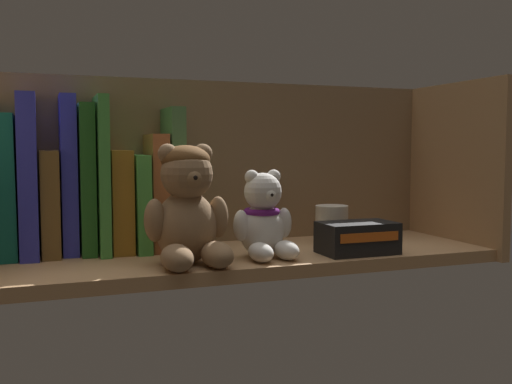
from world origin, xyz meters
TOP-DOWN VIEW (x-y plane):
  - shelf_board at (0.00, 0.00)cm, footprint 80.58×24.16cm
  - shelf_back_panel at (0.00, 12.68)cm, footprint 82.98×1.20cm
  - shelf_side_panel_right at (41.09, 0.00)cm, footprint 1.60×26.56cm
  - book_1 at (-34.86, 9.26)cm, footprint 2.83×12.03cm
  - book_2 at (-31.85, 9.26)cm, footprint 2.72×13.42cm
  - book_3 at (-28.80, 9.26)cm, footprint 2.75×11.94cm
  - book_4 at (-25.92, 9.26)cm, footprint 2.39×9.22cm
  - book_5 at (-23.28, 9.26)cm, footprint 2.28×11.58cm
  - book_6 at (-20.99, 9.26)cm, footprint 1.67×14.49cm
  - book_7 at (-18.18, 9.26)cm, footprint 3.35×12.48cm
  - book_8 at (-15.07, 9.26)cm, footprint 2.39×14.30cm
  - book_9 at (-12.28, 9.26)cm, footprint 2.70×12.77cm
  - book_10 at (-9.48, 9.26)cm, footprint 2.29×13.10cm
  - teddy_bear_larger at (-10.38, -5.88)cm, footprint 12.75×12.99cm
  - teddy_bear_smaller at (1.76, -4.83)cm, footprint 9.89×10.11cm
  - pillar_candle at (17.58, 2.95)cm, footprint 5.72×5.72cm
  - small_product_box at (16.95, -6.93)cm, footprint 11.93×7.45cm

SIDE VIEW (x-z plane):
  - shelf_board at x=0.00cm, z-range 0.00..2.00cm
  - small_product_box at x=16.95cm, z-range 2.00..7.02cm
  - pillar_candle at x=17.58cm, z-range 2.00..8.73cm
  - teddy_bear_smaller at x=1.76cm, z-range 1.02..14.48cm
  - book_8 at x=-15.07cm, z-range 1.99..17.67cm
  - book_3 at x=-28.80cm, z-range 2.00..18.37cm
  - book_7 at x=-18.18cm, z-range 2.00..18.38cm
  - teddy_bear_larger at x=-10.38cm, z-range 1.55..18.96cm
  - book_9 at x=-12.28cm, z-range 2.00..20.98cm
  - book_1 at x=-34.86cm, z-range 1.99..23.82cm
  - book_10 at x=-9.48cm, z-range 2.00..25.28cm
  - book_5 at x=-23.28cm, z-range 2.00..25.64cm
  - book_6 at x=-20.99cm, z-range 2.00..26.86cm
  - book_2 at x=-31.85cm, z-range 2.00..26.90cm
  - book_4 at x=-25.92cm, z-range 2.00..27.00cm
  - shelf_back_panel at x=0.00cm, z-range 0.00..30.52cm
  - shelf_side_panel_right at x=41.09cm, z-range 0.00..30.52cm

